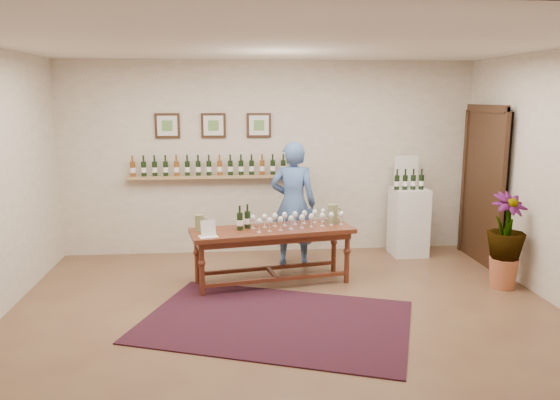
{
  "coord_description": "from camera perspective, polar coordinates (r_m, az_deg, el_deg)",
  "views": [
    {
      "loc": [
        -0.58,
        -5.43,
        2.3
      ],
      "look_at": [
        0.0,
        0.8,
        1.1
      ],
      "focal_mm": 35.0,
      "sensor_mm": 36.0,
      "label": 1
    }
  ],
  "objects": [
    {
      "name": "table_bottles",
      "position": [
        6.63,
        -3.82,
        -1.92
      ],
      "size": [
        0.27,
        0.18,
        0.27
      ],
      "primitive_type": null,
      "rotation": [
        0.0,
        0.0,
        0.16
      ],
      "color": "black",
      "rests_on": "tasting_table"
    },
    {
      "name": "rug",
      "position": [
        5.77,
        -0.44,
        -12.54
      ],
      "size": [
        3.14,
        2.61,
        0.01
      ],
      "primitive_type": "cube",
      "rotation": [
        0.0,
        0.0,
        -0.35
      ],
      "color": "#4A130D",
      "rests_on": "ground"
    },
    {
      "name": "pedestal_bottles",
      "position": [
        7.97,
        13.36,
        2.25
      ],
      "size": [
        0.34,
        0.09,
        0.33
      ],
      "primitive_type": null,
      "rotation": [
        0.0,
        0.0,
        0.01
      ],
      "color": "black",
      "rests_on": "display_pedestal"
    },
    {
      "name": "table_glasses",
      "position": [
        6.77,
        1.89,
        -2.03
      ],
      "size": [
        1.31,
        0.65,
        0.18
      ],
      "primitive_type": null,
      "rotation": [
        0.0,
        0.0,
        0.29
      ],
      "color": "silver",
      "rests_on": "tasting_table"
    },
    {
      "name": "ground",
      "position": [
        5.92,
        0.73,
        -11.99
      ],
      "size": [
        6.0,
        6.0,
        0.0
      ],
      "primitive_type": "plane",
      "color": "brown",
      "rests_on": "ground"
    },
    {
      "name": "person",
      "position": [
        7.42,
        1.38,
        -0.41
      ],
      "size": [
        0.7,
        0.53,
        1.7
      ],
      "primitive_type": "imported",
      "rotation": [
        0.0,
        0.0,
        2.92
      ],
      "color": "#3E5E93",
      "rests_on": "ground"
    },
    {
      "name": "room_shell",
      "position": [
        7.85,
        14.8,
        1.86
      ],
      "size": [
        6.0,
        6.0,
        6.0
      ],
      "color": "beige",
      "rests_on": "ground"
    },
    {
      "name": "potted_plant",
      "position": [
        7.1,
        22.51,
        -3.95
      ],
      "size": [
        0.66,
        0.66,
        1.01
      ],
      "rotation": [
        0.0,
        0.0,
        0.29
      ],
      "color": "#AA5B38",
      "rests_on": "ground"
    },
    {
      "name": "menu_card",
      "position": [
        6.34,
        -7.51,
        -2.95
      ],
      "size": [
        0.24,
        0.2,
        0.19
      ],
      "primitive_type": "cube",
      "rotation": [
        0.0,
        0.0,
        0.27
      ],
      "color": "silver",
      "rests_on": "tasting_table"
    },
    {
      "name": "tasting_table",
      "position": [
        6.7,
        -0.82,
        -3.87
      ],
      "size": [
        2.06,
        0.97,
        0.7
      ],
      "rotation": [
        0.0,
        0.0,
        0.18
      ],
      "color": "#451611",
      "rests_on": "ground"
    },
    {
      "name": "display_pedestal",
      "position": [
        8.17,
        13.27,
        -2.23
      ],
      "size": [
        0.5,
        0.5,
        0.98
      ],
      "primitive_type": "cube",
      "rotation": [
        0.0,
        0.0,
        0.01
      ],
      "color": "silver",
      "rests_on": "ground"
    },
    {
      "name": "info_sign",
      "position": [
        8.18,
        13.05,
        3.0
      ],
      "size": [
        0.35,
        0.02,
        0.48
      ],
      "primitive_type": "cube",
      "rotation": [
        0.0,
        0.0,
        0.01
      ],
      "color": "silver",
      "rests_on": "display_pedestal"
    },
    {
      "name": "pitcher_left",
      "position": [
        6.59,
        -8.39,
        -2.4
      ],
      "size": [
        0.14,
        0.14,
        0.2
      ],
      "primitive_type": null,
      "rotation": [
        0.0,
        0.0,
        0.06
      ],
      "color": "olive",
      "rests_on": "tasting_table"
    },
    {
      "name": "pitcher_right",
      "position": [
        6.98,
        5.49,
        -1.42
      ],
      "size": [
        0.18,
        0.18,
        0.24
      ],
      "primitive_type": null,
      "rotation": [
        0.0,
        0.0,
        0.16
      ],
      "color": "olive",
      "rests_on": "tasting_table"
    }
  ]
}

